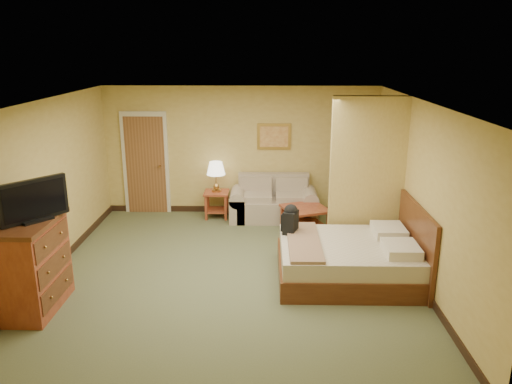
{
  "coord_description": "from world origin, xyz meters",
  "views": [
    {
      "loc": [
        0.51,
        -6.94,
        3.33
      ],
      "look_at": [
        0.36,
        0.6,
        1.13
      ],
      "focal_mm": 35.0,
      "sensor_mm": 36.0,
      "label": 1
    }
  ],
  "objects_px": {
    "loveseat": "(274,205)",
    "coffee_table": "(305,214)",
    "dresser": "(34,265)",
    "bed": "(353,259)"
  },
  "relations": [
    {
      "from": "loveseat",
      "to": "coffee_table",
      "type": "xyz_separation_m",
      "value": [
        0.57,
        -0.75,
        0.06
      ]
    },
    {
      "from": "coffee_table",
      "to": "dresser",
      "type": "height_order",
      "value": "dresser"
    },
    {
      "from": "coffee_table",
      "to": "bed",
      "type": "distance_m",
      "value": 2.01
    },
    {
      "from": "dresser",
      "to": "bed",
      "type": "height_order",
      "value": "dresser"
    },
    {
      "from": "loveseat",
      "to": "bed",
      "type": "xyz_separation_m",
      "value": [
        1.15,
        -2.67,
        0.03
      ]
    },
    {
      "from": "dresser",
      "to": "bed",
      "type": "relative_size",
      "value": 0.59
    },
    {
      "from": "dresser",
      "to": "coffee_table",
      "type": "bearing_deg",
      "value": 38.07
    },
    {
      "from": "coffee_table",
      "to": "bed",
      "type": "bearing_deg",
      "value": -73.3
    },
    {
      "from": "loveseat",
      "to": "bed",
      "type": "relative_size",
      "value": 0.84
    },
    {
      "from": "loveseat",
      "to": "bed",
      "type": "bearing_deg",
      "value": -66.78
    }
  ]
}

